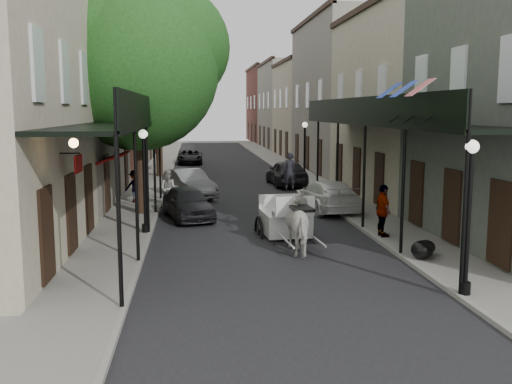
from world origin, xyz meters
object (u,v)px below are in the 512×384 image
object	(u,v)px
pedestrian_sidewalk_left	(135,186)
lamppost_left	(144,179)
car_left_mid	(189,184)
carriage	(282,201)
car_right_far	(286,173)
lamppost_right_far	(305,153)
tree_near	(147,63)
tree_far	(163,90)
lamppost_right_near	(469,215)
car_left_near	(188,203)
horse	(303,224)
car_right_near	(326,196)
pedestrian_sidewalk_right	(383,211)
pedestrian_walking	(169,189)
car_left_far	(190,157)

from	to	relation	value
pedestrian_sidewalk_left	lamppost_left	bearing A→B (deg)	72.66
pedestrian_sidewalk_left	car_left_mid	size ratio (longest dim) A/B	0.35
carriage	car_right_far	world-z (taller)	carriage
lamppost_left	car_left_mid	distance (m)	9.19
lamppost_right_far	car_right_far	distance (m)	1.85
lamppost_left	tree_near	bearing A→B (deg)	91.34
carriage	car_right_far	xyz separation A→B (m)	(2.32, 13.20, -0.42)
tree_far	tree_near	bearing A→B (deg)	-89.81
lamppost_left	lamppost_right_near	bearing A→B (deg)	-44.29
tree_near	car_left_near	size ratio (longest dim) A/B	2.38
tree_near	lamppost_left	size ratio (longest dim) A/B	2.60
horse	car_right_near	world-z (taller)	horse
pedestrian_sidewalk_right	lamppost_right_far	bearing A→B (deg)	-3.67
lamppost_right_near	car_left_mid	xyz separation A→B (m)	(-6.70, 16.97, -1.32)
car_left_near	car_left_mid	size ratio (longest dim) A/B	0.92
carriage	car_left_near	world-z (taller)	carriage
lamppost_right_near	pedestrian_sidewalk_left	size ratio (longest dim) A/B	2.39
pedestrian_sidewalk_left	car_left_mid	xyz separation A→B (m)	(2.56, 2.03, -0.17)
tree_far	lamppost_right_far	bearing A→B (deg)	-36.51
pedestrian_walking	car_right_near	xyz separation A→B (m)	(7.10, -1.63, -0.19)
lamppost_right_far	car_right_near	world-z (taller)	lamppost_right_far
tree_far	pedestrian_walking	size ratio (longest dim) A/B	4.85
lamppost_right_near	horse	xyz separation A→B (m)	(-3.01, 4.93, -1.13)
pedestrian_sidewalk_left	pedestrian_walking	bearing A→B (deg)	121.93
tree_near	car_right_near	size ratio (longest dim) A/B	2.01
lamppost_left	pedestrian_walking	size ratio (longest dim) A/B	2.09
lamppost_right_near	carriage	distance (m)	8.48
tree_near	horse	distance (m)	10.56
lamppost_right_far	horse	xyz separation A→B (m)	(-3.01, -15.07, -1.13)
lamppost_right_near	lamppost_right_far	world-z (taller)	same
horse	pedestrian_walking	distance (m)	10.08
tree_near	lamppost_right_near	world-z (taller)	tree_near
horse	tree_near	bearing A→B (deg)	-57.92
car_left_mid	car_right_far	distance (m)	7.07
tree_near	car_right_far	distance (m)	12.85
horse	car_left_far	xyz separation A→B (m)	(-3.69, 30.72, -0.32)
pedestrian_sidewalk_right	car_left_near	bearing A→B (deg)	51.44
tree_near	lamppost_right_far	world-z (taller)	tree_near
tree_far	carriage	world-z (taller)	tree_far
pedestrian_walking	pedestrian_sidewalk_right	size ratio (longest dim) A/B	0.97
pedestrian_sidewalk_right	carriage	bearing A→B (deg)	62.04
carriage	car_left_far	xyz separation A→B (m)	(-3.49, 27.85, -0.59)
lamppost_right_far	pedestrian_sidewalk_left	distance (m)	10.62
tree_near	lamppost_right_far	distance (m)	12.24
car_right_near	car_right_far	xyz separation A→B (m)	(-0.39, 8.73, 0.09)
lamppost_right_far	car_left_near	bearing A→B (deg)	-126.67
pedestrian_sidewalk_left	pedestrian_sidewalk_right	world-z (taller)	pedestrian_sidewalk_right
car_right_far	tree_far	bearing A→B (deg)	-38.55
pedestrian_sidewalk_right	car_right_near	bearing A→B (deg)	1.68
car_left_far	car_right_near	xyz separation A→B (m)	(6.20, -23.38, 0.09)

